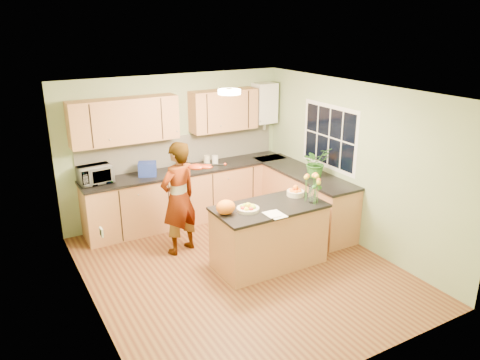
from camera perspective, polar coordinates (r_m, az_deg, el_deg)
floor at (r=6.74m, az=0.09°, el=-10.83°), size 4.50×4.50×0.00m
ceiling at (r=5.90m, az=0.10°, el=10.71°), size 4.00×4.50×0.02m
wall_back at (r=8.14m, az=-7.84°, el=3.92°), size 4.00×0.02×2.50m
wall_front at (r=4.56m, az=14.50°, el=-9.16°), size 4.00×0.02×2.50m
wall_left at (r=5.56m, az=-18.14°, el=-4.24°), size 0.02×4.50×2.50m
wall_right at (r=7.36m, az=13.73°, el=1.89°), size 0.02×4.50×2.50m
back_counter at (r=8.16m, az=-6.14°, el=-1.74°), size 3.64×0.62×0.94m
right_counter at (r=8.03m, az=7.61°, el=-2.14°), size 0.62×2.24×0.94m
splashback at (r=8.18m, az=-7.13°, el=3.66°), size 3.60×0.02×0.52m
upper_cabinets at (r=7.79m, az=-8.76°, el=7.72°), size 3.20×0.34×0.70m
boiler at (r=8.63m, az=3.01°, el=9.34°), size 0.40×0.30×0.86m
window_right at (r=7.70m, az=10.83°, el=5.18°), size 0.01×1.30×1.05m
light_switch at (r=5.00m, az=-16.53°, el=-6.11°), size 0.02×0.09×0.09m
ceiling_lamp at (r=6.16m, az=-1.32°, el=10.71°), size 0.30×0.30×0.07m
peninsula_island at (r=6.69m, az=3.55°, el=-6.72°), size 1.57×0.80×0.90m
fruit_dish at (r=6.32m, az=0.97°, el=-3.40°), size 0.31×0.31×0.11m
orange_bowl at (r=6.89m, az=6.78°, el=-1.39°), size 0.26×0.26×0.15m
flower_vase at (r=6.59m, az=8.92°, el=0.05°), size 0.28×0.28×0.51m
orange_bag at (r=6.19m, az=-1.76°, el=-3.33°), size 0.32×0.29×0.20m
papers at (r=6.22m, az=4.37°, el=-4.20°), size 0.21×0.29×0.01m
violinist at (r=6.93m, az=-7.48°, el=-2.24°), size 0.72×0.59×1.72m
violin at (r=6.64m, az=-5.34°, el=1.60°), size 0.60×0.52×0.15m
microwave at (r=7.55m, az=-17.24°, el=0.62°), size 0.52×0.38×0.27m
blue_box at (r=7.71m, az=-11.21°, el=1.33°), size 0.34×0.30×0.23m
kettle at (r=7.89m, az=-6.84°, el=2.06°), size 0.16×0.16×0.30m
jar_cream at (r=8.16m, az=-4.07°, el=2.43°), size 0.11×0.11×0.17m
jar_white at (r=8.17m, az=-3.06°, el=2.45°), size 0.13×0.13×0.16m
potted_plant at (r=7.57m, az=9.23°, el=2.16°), size 0.45×0.39×0.49m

